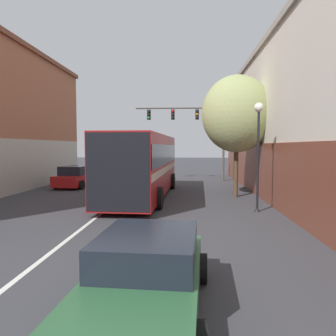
% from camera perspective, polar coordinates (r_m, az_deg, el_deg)
% --- Properties ---
extents(lane_center_line, '(0.14, 41.32, 0.01)m').
position_cam_1_polar(lane_center_line, '(16.41, -9.16, -5.95)').
color(lane_center_line, silver).
rests_on(lane_center_line, ground_plane).
extents(building_right_storefront, '(7.12, 29.84, 8.34)m').
position_cam_1_polar(building_right_storefront, '(18.52, 27.04, 8.08)').
color(building_right_storefront, beige).
rests_on(building_right_storefront, ground_plane).
extents(bus, '(3.18, 11.43, 3.36)m').
position_cam_1_polar(bus, '(17.91, -4.29, 0.96)').
color(bus, maroon).
rests_on(bus, ground_plane).
extents(hatchback_foreground, '(2.22, 4.25, 1.27)m').
position_cam_1_polar(hatchback_foreground, '(5.81, -3.76, -18.03)').
color(hatchback_foreground, '#285633').
rests_on(hatchback_foreground, ground_plane).
extents(parked_car_left_mid, '(2.35, 4.28, 1.44)m').
position_cam_1_polar(parked_car_left_mid, '(23.18, -15.58, -1.53)').
color(parked_car_left_mid, red).
rests_on(parked_car_left_mid, ground_plane).
extents(traffic_signal_gantry, '(7.14, 0.36, 6.13)m').
position_cam_1_polar(traffic_signal_gantry, '(26.50, 4.50, 7.63)').
color(traffic_signal_gantry, '#514C47').
rests_on(traffic_signal_gantry, ground_plane).
extents(street_lamp, '(0.39, 0.39, 4.58)m').
position_cam_1_polar(street_lamp, '(14.24, 15.45, 4.71)').
color(street_lamp, black).
rests_on(street_lamp, ground_plane).
extents(street_tree_near, '(3.78, 3.40, 6.60)m').
position_cam_1_polar(street_tree_near, '(18.31, 11.90, 9.19)').
color(street_tree_near, '#4C3823').
rests_on(street_tree_near, ground_plane).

